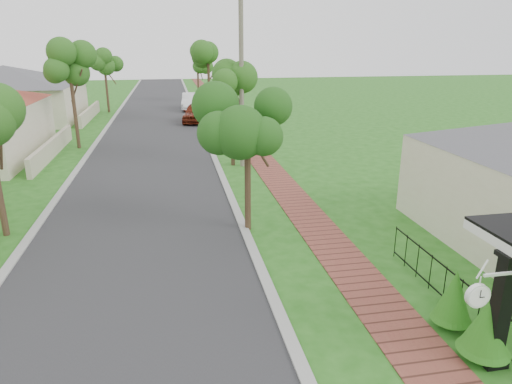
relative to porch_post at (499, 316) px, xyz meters
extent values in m
plane|color=#225E16|center=(-4.55, 1.00, -1.12)|extent=(160.00, 160.00, 0.00)
cube|color=#28282B|center=(-7.55, 21.00, -1.12)|extent=(7.00, 120.00, 0.02)
cube|color=#9E9E99|center=(-3.90, 21.00, -1.12)|extent=(0.30, 120.00, 0.10)
cube|color=#9E9E99|center=(-11.20, 21.00, -1.12)|extent=(0.30, 120.00, 0.10)
cube|color=brown|center=(-1.30, 21.00, -1.12)|extent=(1.50, 120.00, 0.03)
cube|color=black|center=(0.00, 0.00, 0.14)|extent=(0.30, 0.30, 2.52)
cube|color=black|center=(0.00, 0.00, -1.00)|extent=(0.48, 0.48, 0.24)
cube|color=black|center=(0.00, 0.00, 1.34)|extent=(0.42, 0.42, 0.10)
cube|color=black|center=(0.35, 1.00, -0.17)|extent=(0.03, 8.00, 0.03)
cube|color=black|center=(0.35, 1.00, -0.97)|extent=(0.03, 8.00, 0.03)
cylinder|color=black|center=(0.35, 0.33, -0.62)|extent=(0.02, 0.02, 1.00)
cylinder|color=black|center=(0.35, 1.00, -0.62)|extent=(0.02, 0.02, 1.00)
cylinder|color=black|center=(0.35, 1.67, -0.62)|extent=(0.02, 0.02, 1.00)
cylinder|color=black|center=(0.35, 2.33, -0.62)|extent=(0.02, 0.02, 1.00)
cylinder|color=black|center=(0.35, 3.00, -0.62)|extent=(0.02, 0.02, 1.00)
cylinder|color=black|center=(0.35, 3.67, -0.62)|extent=(0.02, 0.02, 1.00)
cylinder|color=black|center=(0.35, 4.33, -0.62)|extent=(0.02, 0.02, 1.00)
cylinder|color=black|center=(0.35, 5.00, -0.62)|extent=(0.02, 0.02, 1.00)
cylinder|color=#382619|center=(-3.05, 17.00, 1.15)|extent=(0.22, 0.22, 4.55)
sphere|color=#1A4713|center=(-3.05, 17.00, 3.56)|extent=(1.70, 1.70, 1.70)
cylinder|color=#382619|center=(-3.05, 31.00, 1.33)|extent=(0.22, 0.22, 4.90)
sphere|color=#1A4713|center=(-3.05, 31.00, 3.92)|extent=(1.70, 1.70, 1.70)
cylinder|color=#382619|center=(-3.05, 45.00, 0.98)|extent=(0.22, 0.22, 4.20)
sphere|color=#1A4713|center=(-3.05, 45.00, 3.20)|extent=(1.70, 1.70, 1.70)
cylinder|color=#382619|center=(-12.05, 23.00, 1.33)|extent=(0.22, 0.22, 4.90)
sphere|color=#1A4713|center=(-12.05, 23.00, 3.92)|extent=(1.70, 1.70, 1.70)
cylinder|color=#382619|center=(-12.05, 39.00, 1.15)|extent=(0.22, 0.22, 4.55)
sphere|color=#1A4713|center=(-12.05, 39.00, 3.56)|extent=(1.70, 1.70, 1.70)
sphere|color=#125E15|center=(-0.10, 0.16, -0.81)|extent=(0.82, 0.82, 0.82)
cone|color=#125E15|center=(-0.10, 0.16, -0.23)|extent=(0.93, 0.93, 1.15)
sphere|color=#125E15|center=(-0.10, 1.31, -0.81)|extent=(0.71, 0.71, 0.71)
cone|color=#125E15|center=(-0.10, 1.31, -0.24)|extent=(0.80, 0.80, 1.14)
cube|color=#BFB299|center=(-13.15, 21.00, -0.62)|extent=(0.25, 10.00, 1.00)
cube|color=beige|center=(-19.55, 35.00, 0.38)|extent=(11.00, 10.00, 3.00)
pyramid|color=#4C4C51|center=(-19.55, 35.00, 2.68)|extent=(15.56, 15.56, 1.60)
cube|color=#BFB299|center=(-13.15, 35.00, -0.62)|extent=(0.25, 10.00, 1.00)
imported|color=#621E0E|center=(-4.15, 31.60, -0.33)|extent=(2.72, 4.88, 1.57)
imported|color=white|center=(-4.15, 39.46, -0.32)|extent=(2.11, 4.96, 1.59)
cylinder|color=#382619|center=(-3.75, 8.00, 0.79)|extent=(0.22, 0.22, 3.81)
sphere|color=#235719|center=(-3.75, 8.00, 2.80)|extent=(1.90, 1.90, 1.90)
cylinder|color=#6E6756|center=(-2.59, 16.71, 3.33)|extent=(0.24, 0.24, 8.89)
cube|color=white|center=(-0.45, -0.40, 1.21)|extent=(0.79, 0.05, 0.05)
cylinder|color=white|center=(-0.90, -0.40, 1.02)|extent=(0.02, 0.02, 0.34)
cylinder|color=white|center=(-0.90, -0.40, 0.80)|extent=(0.47, 0.10, 0.47)
cylinder|color=white|center=(-0.90, -0.45, 0.80)|extent=(0.41, 0.01, 0.41)
cylinder|color=white|center=(-0.90, -0.34, 0.80)|extent=(0.41, 0.01, 0.41)
cube|color=black|center=(-0.90, -0.46, 0.87)|extent=(0.01, 0.01, 0.16)
cube|color=black|center=(-0.85, -0.46, 0.80)|extent=(0.10, 0.01, 0.02)
camera|label=1|loc=(-6.23, -6.86, 5.19)|focal=32.00mm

